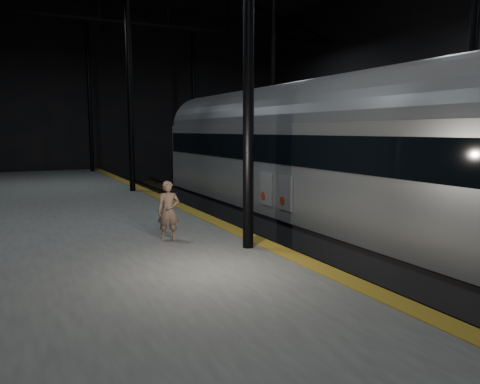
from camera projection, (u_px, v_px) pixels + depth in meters
ground at (291, 238)px, 16.79m from camera, size 44.00×44.00×0.00m
platform_left at (71, 247)px, 13.45m from camera, size 9.00×43.80×1.00m
platform_right at (440, 209)px, 20.00m from camera, size 9.00×43.80×1.00m
tactile_strip at (207, 218)px, 15.24m from camera, size 0.50×43.80×0.01m
track at (291, 236)px, 16.78m from camera, size 2.40×43.00×0.24m
train at (308, 156)px, 15.53m from camera, size 3.00×20.04×5.36m
woman at (168, 211)px, 12.09m from camera, size 0.66×0.54×1.55m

